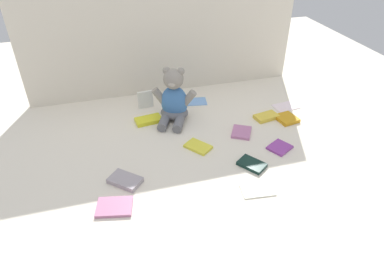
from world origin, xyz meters
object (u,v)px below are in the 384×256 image
object	(u,v)px
book_case_5	(145,99)
book_case_6	(198,147)
teddy_bear	(174,101)
book_case_7	(287,119)
book_case_8	(286,106)
book_case_11	(125,180)
book_case_1	(257,189)
book_case_10	(114,207)
book_case_9	(280,147)
book_case_3	(241,132)
book_case_12	(195,101)
book_case_0	(266,117)
book_case_2	(148,120)
book_case_4	(252,164)

from	to	relation	value
book_case_5	book_case_6	world-z (taller)	book_case_5
teddy_bear	book_case_5	xyz separation A→B (m)	(-0.12, 0.15, -0.06)
teddy_bear	book_case_7	xyz separation A→B (m)	(0.54, -0.17, -0.09)
book_case_5	book_case_7	distance (m)	0.73
book_case_8	book_case_11	world-z (taller)	book_case_11
book_case_1	book_case_8	xyz separation A→B (m)	(0.41, 0.54, -0.00)
teddy_bear	book_case_10	size ratio (longest dim) A/B	2.14
book_case_8	book_case_9	bearing A→B (deg)	-39.58
book_case_3	book_case_9	world-z (taller)	book_case_3
book_case_9	book_case_12	distance (m)	0.56
book_case_11	book_case_7	bearing A→B (deg)	-31.43
book_case_0	book_case_12	xyz separation A→B (m)	(-0.30, 0.26, -0.01)
book_case_2	book_case_1	bearing A→B (deg)	-159.30
book_case_11	book_case_10	bearing A→B (deg)	-160.20
book_case_1	book_case_12	xyz separation A→B (m)	(-0.04, 0.72, -0.00)
book_case_3	book_case_10	bearing A→B (deg)	56.31
book_case_3	book_case_10	xyz separation A→B (m)	(-0.62, -0.32, -0.00)
book_case_7	book_case_11	world-z (taller)	same
book_case_8	book_case_10	distance (m)	1.06
book_case_3	book_case_4	size ratio (longest dim) A/B	0.97
book_case_7	book_case_9	bearing A→B (deg)	134.84
book_case_8	book_case_11	xyz separation A→B (m)	(-0.89, -0.36, 0.01)
book_case_1	book_case_3	xyz separation A→B (m)	(0.09, 0.37, 0.00)
book_case_0	book_case_9	world-z (taller)	book_case_0
book_case_9	book_case_7	bearing A→B (deg)	115.53
book_case_3	book_case_10	world-z (taller)	same
teddy_bear	book_case_9	size ratio (longest dim) A/B	2.82
book_case_9	book_case_8	bearing A→B (deg)	118.52
book_case_8	book_case_12	size ratio (longest dim) A/B	1.02
book_case_2	book_case_4	size ratio (longest dim) A/B	1.18
book_case_2	book_case_3	bearing A→B (deg)	-126.00
book_case_5	book_case_2	bearing A→B (deg)	-100.44
teddy_bear	book_case_0	distance (m)	0.47
book_case_4	book_case_8	size ratio (longest dim) A/B	0.84
book_case_3	book_case_10	distance (m)	0.70
book_case_7	book_case_12	xyz separation A→B (m)	(-0.39, 0.31, -0.01)
book_case_4	book_case_8	xyz separation A→B (m)	(0.38, 0.40, -0.00)
book_case_3	book_case_8	bearing A→B (deg)	-123.37
book_case_0	book_case_4	distance (m)	0.39
book_case_1	book_case_4	bearing A→B (deg)	-8.91
teddy_bear	book_case_10	world-z (taller)	teddy_bear
book_case_0	book_case_11	size ratio (longest dim) A/B	0.95
book_case_0	book_case_10	distance (m)	0.89
book_case_8	book_case_10	bearing A→B (deg)	-69.83
book_case_11	book_case_12	xyz separation A→B (m)	(0.44, 0.54, -0.01)
teddy_bear	book_case_5	bearing A→B (deg)	152.11
book_case_0	book_case_12	world-z (taller)	book_case_0
book_case_7	book_case_10	bearing A→B (deg)	102.81
book_case_1	book_case_12	distance (m)	0.72
book_case_12	book_case_4	bearing A→B (deg)	-163.21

